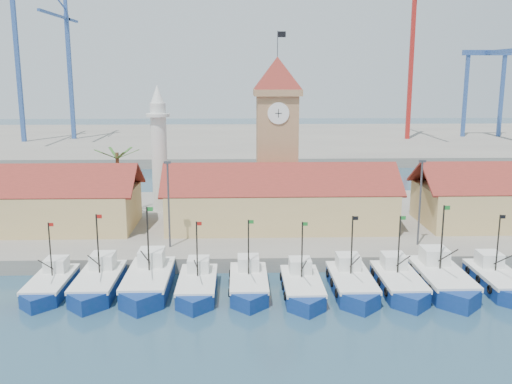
{
  "coord_description": "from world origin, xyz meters",
  "views": [
    {
      "loc": [
        -4.82,
        -45.07,
        19.28
      ],
      "look_at": [
        -2.86,
        18.0,
        6.03
      ],
      "focal_mm": 40.0,
      "sensor_mm": 36.0,
      "label": 1
    }
  ],
  "objects_px": {
    "boat_0": "(50,286)",
    "minaret": "(159,148)",
    "boat_5": "(302,289)",
    "clock_tower": "(277,132)"
  },
  "relations": [
    {
      "from": "boat_5",
      "to": "minaret",
      "type": "relative_size",
      "value": 0.56
    },
    {
      "from": "boat_0",
      "to": "minaret",
      "type": "xyz_separation_m",
      "value": [
        6.63,
        24.81,
        9.04
      ]
    },
    {
      "from": "clock_tower",
      "to": "minaret",
      "type": "xyz_separation_m",
      "value": [
        -15.0,
        2.0,
        -2.23
      ]
    },
    {
      "from": "boat_5",
      "to": "minaret",
      "type": "distance_m",
      "value": 31.77
    },
    {
      "from": "boat_0",
      "to": "clock_tower",
      "type": "distance_m",
      "value": 33.39
    },
    {
      "from": "boat_0",
      "to": "clock_tower",
      "type": "height_order",
      "value": "clock_tower"
    },
    {
      "from": "boat_0",
      "to": "boat_5",
      "type": "distance_m",
      "value": 22.38
    },
    {
      "from": "boat_0",
      "to": "minaret",
      "type": "relative_size",
      "value": 0.54
    },
    {
      "from": "clock_tower",
      "to": "minaret",
      "type": "relative_size",
      "value": 1.39
    },
    {
      "from": "boat_0",
      "to": "clock_tower",
      "type": "relative_size",
      "value": 0.39
    }
  ]
}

